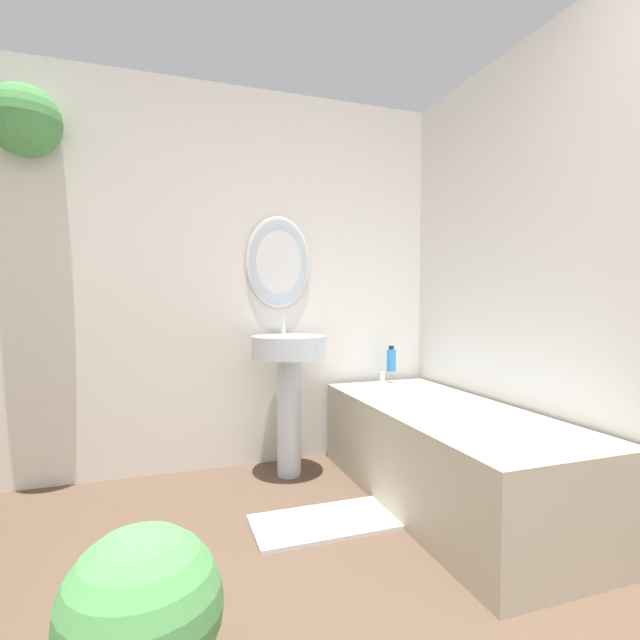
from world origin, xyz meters
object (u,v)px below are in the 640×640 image
at_px(shampoo_bottle, 391,360).
at_px(potted_plant, 142,616).
at_px(bathtub, 445,452).
at_px(pedestal_sink, 289,373).

distance_m(shampoo_bottle, potted_plant, 2.27).
bearing_deg(bathtub, pedestal_sink, 137.24).
distance_m(pedestal_sink, shampoo_bottle, 0.77).
height_order(pedestal_sink, shampoo_bottle, pedestal_sink).
height_order(bathtub, shampoo_bottle, shampoo_bottle).
bearing_deg(shampoo_bottle, bathtub, -95.67).
xyz_separation_m(pedestal_sink, potted_plant, (-0.78, -1.51, -0.33)).
bearing_deg(pedestal_sink, bathtub, -42.76).
bearing_deg(potted_plant, bathtub, 31.09).
xyz_separation_m(shampoo_bottle, potted_plant, (-1.53, -1.63, -0.37)).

